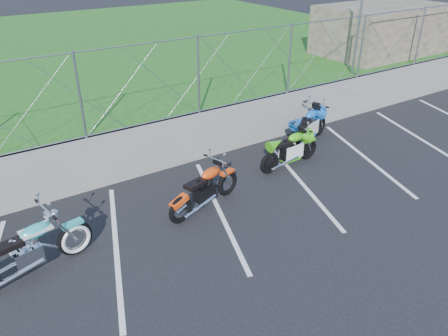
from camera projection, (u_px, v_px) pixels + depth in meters
ground at (245, 232)px, 8.99m from camera, size 90.00×90.00×0.00m
retaining_wall at (167, 144)px, 11.28m from camera, size 30.00×0.22×1.30m
grass_field at (62, 62)px, 18.68m from camera, size 30.00×20.00×1.30m
stone_building at (382, 29)px, 17.11m from camera, size 5.00×3.00×1.80m
chain_link_fence at (163, 82)px, 10.51m from camera, size 28.00×0.03×2.00m
sign_pole at (358, 28)px, 14.05m from camera, size 0.08×0.08×3.00m
parking_lines at (262, 194)px, 10.31m from camera, size 18.29×4.31×0.01m
cruiser_turquoise at (30, 252)px, 7.67m from camera, size 2.40×0.76×1.20m
naked_orange at (206, 190)px, 9.61m from camera, size 2.08×0.80×1.06m
sportbike_green at (291, 151)px, 11.41m from camera, size 1.98×0.70×1.02m
sportbike_blue at (308, 128)px, 12.68m from camera, size 2.08×0.86×1.11m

